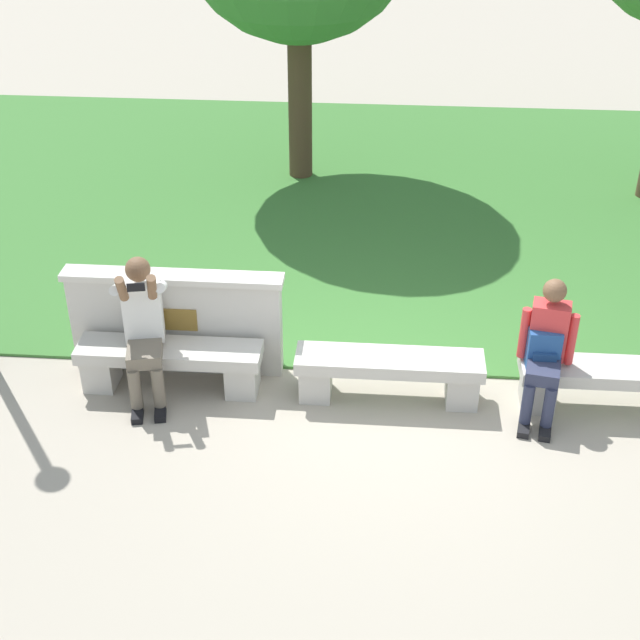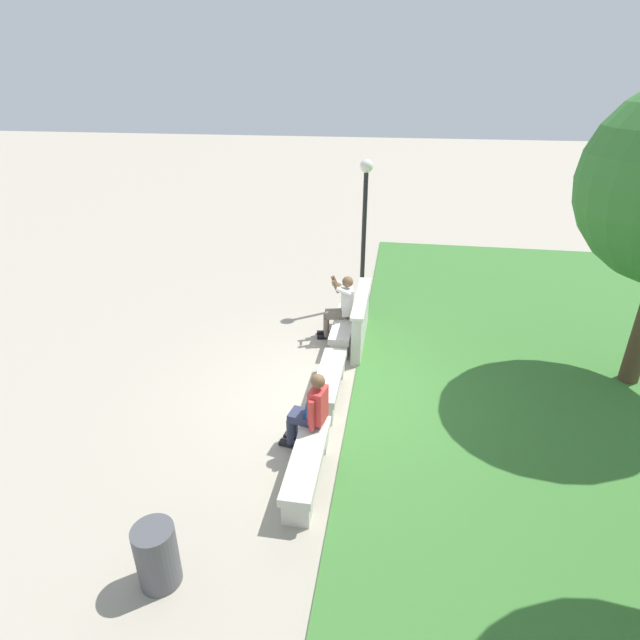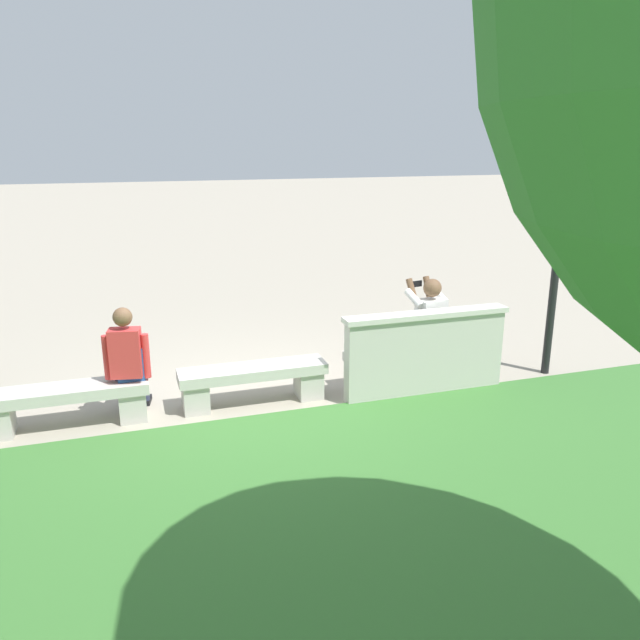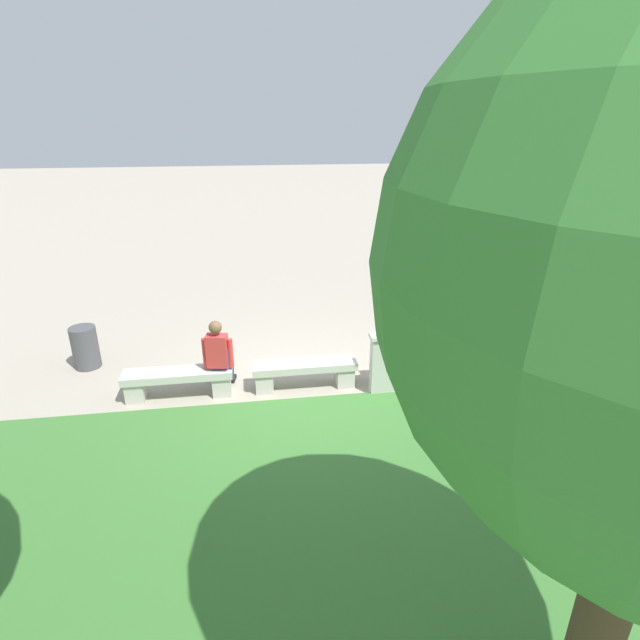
% 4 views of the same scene
% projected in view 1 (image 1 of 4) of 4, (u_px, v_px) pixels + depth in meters
% --- Properties ---
extents(ground_plane, '(80.00, 80.00, 0.00)m').
position_uv_depth(ground_plane, '(388.00, 397.00, 8.11)').
color(ground_plane, '#A89E8C').
extents(grass_strip, '(17.65, 8.00, 0.03)m').
position_uv_depth(grass_strip, '(393.00, 201.00, 11.82)').
color(grass_strip, '#3D7533').
rests_on(grass_strip, ground).
extents(bench_main, '(1.68, 0.40, 0.45)m').
position_uv_depth(bench_main, '(170.00, 361.00, 8.09)').
color(bench_main, beige).
rests_on(bench_main, ground).
extents(bench_near, '(1.68, 0.40, 0.45)m').
position_uv_depth(bench_near, '(389.00, 371.00, 7.96)').
color(bench_near, beige).
rests_on(bench_near, ground).
extents(bench_mid, '(1.68, 0.40, 0.45)m').
position_uv_depth(bench_mid, '(615.00, 382.00, 7.82)').
color(bench_mid, beige).
rests_on(bench_mid, ground).
extents(backrest_wall_with_plaque, '(2.02, 0.24, 1.01)m').
position_uv_depth(backrest_wall_with_plaque, '(176.00, 321.00, 8.26)').
color(backrest_wall_with_plaque, beige).
rests_on(backrest_wall_with_plaque, ground).
extents(person_photographer, '(0.52, 0.77, 1.32)m').
position_uv_depth(person_photographer, '(143.00, 323.00, 7.81)').
color(person_photographer, black).
rests_on(person_photographer, ground).
extents(person_distant, '(0.48, 0.71, 1.26)m').
position_uv_depth(person_distant, '(546.00, 346.00, 7.61)').
color(person_distant, black).
rests_on(person_distant, ground).
extents(backpack, '(0.28, 0.24, 0.43)m').
position_uv_depth(backpack, '(543.00, 348.00, 7.67)').
color(backpack, '#234C8C').
rests_on(backpack, bench_mid).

